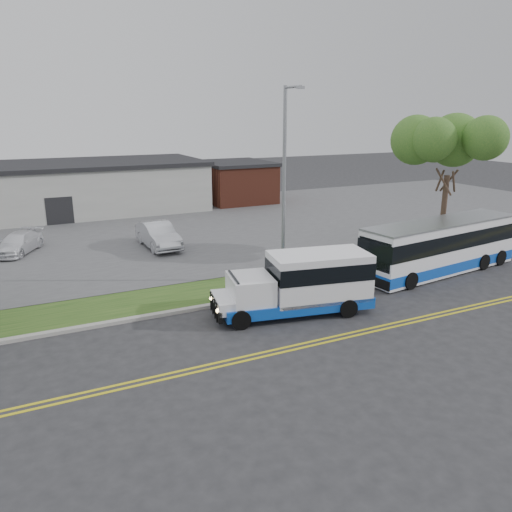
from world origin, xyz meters
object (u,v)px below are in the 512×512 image
shuttle_bus (304,282)px  transit_bus (441,246)px  tree_east (450,152)px  parked_car_b (18,243)px  parked_car_a (158,235)px  streetlight_near (285,180)px

shuttle_bus → transit_bus: 9.83m
tree_east → parked_car_b: (-23.09, 11.41, -5.50)m
tree_east → transit_bus: (-2.48, -2.40, -4.78)m
parked_car_a → parked_car_b: 8.45m
shuttle_bus → parked_car_b: 19.06m
streetlight_near → shuttle_bus: streetlight_near is taller
streetlight_near → parked_car_a: 10.95m
transit_bus → parked_car_a: transit_bus is taller
transit_bus → parked_car_a: size_ratio=2.14×
parked_car_a → transit_bus: bearing=-44.8°
shuttle_bus → parked_car_b: bearing=135.5°
parked_car_b → parked_car_a: bearing=10.7°
tree_east → shuttle_bus: bearing=-161.0°
parked_car_a → shuttle_bus: bearing=-80.3°
shuttle_bus → parked_car_a: bearing=112.8°
tree_east → parked_car_b: tree_east is taller
parked_car_b → streetlight_near: bearing=-16.3°
streetlight_near → transit_bus: (8.52, -2.13, -3.80)m
streetlight_near → parked_car_b: size_ratio=2.26×
tree_east → parked_car_a: tree_east is taller
streetlight_near → transit_bus: bearing=-14.0°
streetlight_near → parked_car_a: size_ratio=1.96×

